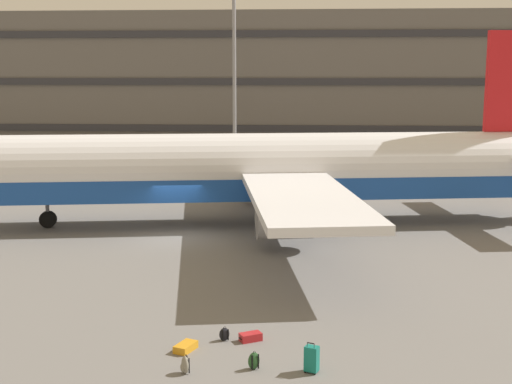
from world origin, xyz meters
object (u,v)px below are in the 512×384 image
Objects in this scene: backpack_navy at (224,334)px; backpack_black at (185,365)px; airliner at (269,170)px; backpack_large at (254,361)px; suitcase_teal at (312,359)px; suitcase_silver at (251,337)px; suitcase_orange at (186,347)px.

backpack_navy is 0.83× the size of backpack_black.
backpack_large is (0.42, -19.05, -2.75)m from airliner.
suitcase_teal is 1.18× the size of suitcase_silver.
backpack_large is (2.13, -1.18, 0.13)m from suitcase_orange.
airliner is 19.71m from backpack_black.
backpack_large is at bearing 176.05° from suitcase_teal.
airliner is 19.26m from backpack_large.
airliner is at bearing 90.61° from suitcase_silver.
backpack_black reaches higher than suitcase_orange.
suitcase_orange is at bearing -141.18° from backpack_navy.
airliner is 48.00× the size of suitcase_silver.
suitcase_silver is 1.38× the size of backpack_large.
backpack_black reaches higher than backpack_large.
airliner is 66.05× the size of backpack_large.
backpack_navy is at bearing 117.33° from backpack_large.
backpack_large is (0.24, -2.07, 0.12)m from suitcase_silver.
backpack_large is 0.98× the size of backpack_black.
suitcase_silver is at bearing -89.39° from airliner.
suitcase_orange is 1.38m from backpack_navy.
suitcase_teal reaches higher than backpack_navy.
suitcase_silver is 2.09m from backpack_large.
backpack_large is at bearing -83.47° from suitcase_silver.
suitcase_teal is at bearing -3.95° from backpack_large.
backpack_black reaches higher than suitcase_silver.
airliner is at bearing 84.54° from suitcase_orange.
suitcase_orange is at bearing -154.71° from suitcase_silver.
backpack_black is (-1.65, -2.48, 0.12)m from suitcase_silver.
airliner is 18.19m from suitcase_orange.
backpack_large reaches higher than suitcase_silver.
suitcase_orange is 0.97× the size of suitcase_teal.
airliner is at bearing 85.69° from backpack_black.
backpack_black reaches higher than backpack_navy.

